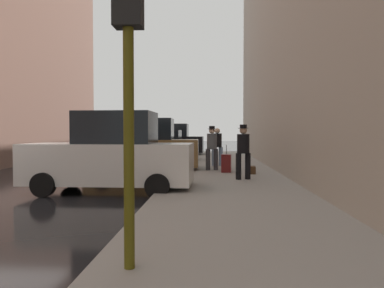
% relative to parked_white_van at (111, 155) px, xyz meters
% --- Properties ---
extents(ground_plane, '(120.00, 120.00, 0.00)m').
position_rel_parked_white_van_xyz_m(ground_plane, '(-2.65, -0.54, -1.03)').
color(ground_plane, black).
extents(sidewalk, '(4.00, 40.00, 0.15)m').
position_rel_parked_white_van_xyz_m(sidewalk, '(3.35, -0.54, -0.96)').
color(sidewalk, gray).
rests_on(sidewalk, ground_plane).
extents(parked_white_van, '(4.64, 2.15, 2.25)m').
position_rel_parked_white_van_xyz_m(parked_white_van, '(0.00, 0.00, 0.00)').
color(parked_white_van, silver).
rests_on(parked_white_van, ground_plane).
extents(parked_bronze_suv, '(4.64, 2.13, 2.25)m').
position_rel_parked_white_van_xyz_m(parked_bronze_suv, '(0.00, 5.20, 0.00)').
color(parked_bronze_suv, brown).
rests_on(parked_bronze_suv, ground_plane).
extents(parked_gray_coupe, '(4.26, 2.18, 1.79)m').
position_rel_parked_white_van_xyz_m(parked_gray_coupe, '(0.00, 10.21, -0.18)').
color(parked_gray_coupe, slate).
rests_on(parked_gray_coupe, ground_plane).
extents(parked_black_suv, '(4.64, 2.13, 2.25)m').
position_rel_parked_white_van_xyz_m(parked_black_suv, '(0.00, 15.57, 0.00)').
color(parked_black_suv, black).
rests_on(parked_black_suv, ground_plane).
extents(fire_hydrant, '(0.42, 0.22, 0.70)m').
position_rel_parked_white_van_xyz_m(fire_hydrant, '(1.80, 4.66, -0.54)').
color(fire_hydrant, red).
rests_on(fire_hydrant, sidewalk).
extents(traffic_light, '(0.32, 0.32, 3.60)m').
position_rel_parked_white_van_xyz_m(traffic_light, '(1.85, -6.16, 1.73)').
color(traffic_light, '#514C0F').
rests_on(traffic_light, sidewalk).
extents(pedestrian_with_beanie, '(0.52, 0.45, 1.78)m').
position_rel_parked_white_van_xyz_m(pedestrian_with_beanie, '(2.83, 4.75, 0.10)').
color(pedestrian_with_beanie, '#333338').
rests_on(pedestrian_with_beanie, sidewalk).
extents(pedestrian_in_jeans, '(0.51, 0.43, 1.71)m').
position_rel_parked_white_van_xyz_m(pedestrian_in_jeans, '(3.08, 6.70, 0.07)').
color(pedestrian_in_jeans, '#728CB2').
rests_on(pedestrian_in_jeans, sidewalk).
extents(pedestrian_with_fedora, '(0.53, 0.50, 1.78)m').
position_rel_parked_white_van_xyz_m(pedestrian_with_fedora, '(3.83, 1.84, 0.10)').
color(pedestrian_with_fedora, black).
rests_on(pedestrian_with_fedora, sidewalk).
extents(rolling_suitcase, '(0.42, 0.59, 1.04)m').
position_rel_parked_white_van_xyz_m(rolling_suitcase, '(3.38, 4.06, -0.54)').
color(rolling_suitcase, '#591414').
rests_on(rolling_suitcase, sidewalk).
extents(duffel_bag, '(0.32, 0.44, 0.28)m').
position_rel_parked_white_van_xyz_m(duffel_bag, '(4.25, 3.50, -0.74)').
color(duffel_bag, '#472D19').
rests_on(duffel_bag, sidewalk).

